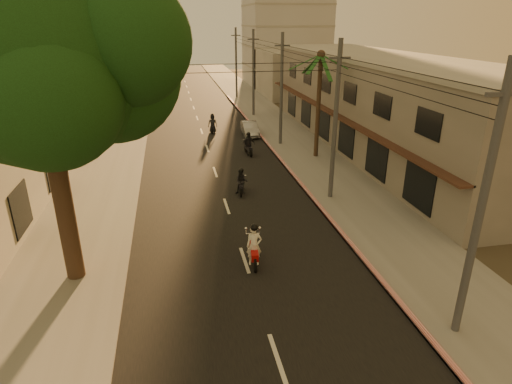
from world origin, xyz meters
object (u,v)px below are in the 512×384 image
Objects in this scene: broadleaf_tree at (51,63)px; scooter_mid_a at (242,182)px; palm_tree at (321,61)px; scooter_far_a at (213,124)px; scooter_red at (254,247)px; scooter_mid_b at (249,145)px; parked_car at (250,129)px.

scooter_mid_a is at bearing 44.34° from broadleaf_tree.
palm_tree is 4.48× the size of scooter_far_a.
scooter_red is 1.07× the size of scooter_far_a.
palm_tree is 4.18× the size of scooter_red.
broadleaf_tree reaches higher than scooter_mid_b.
parked_car is at bearing 86.65° from scooter_red.
scooter_mid_b is 0.49× the size of parked_car.
palm_tree reaches higher than parked_car.
parked_car is at bearing 116.19° from palm_tree.
scooter_mid_b is at bearing -99.45° from parked_car.
scooter_mid_a is 0.44× the size of parked_car.
scooter_mid_b reaches higher than scooter_far_a.
scooter_mid_b is 1.02× the size of scooter_far_a.
scooter_mid_b is at bearing 87.19° from scooter_red.
scooter_red is 23.66m from scooter_far_a.
scooter_far_a is (0.65, 23.65, -0.03)m from scooter_red.
scooter_red is 22.32m from parked_car.
palm_tree is 10.72m from parked_car.
scooter_mid_b is at bearing 162.26° from palm_tree.
scooter_red is 8.14m from scooter_mid_a.
scooter_mid_b is (2.66, 15.94, -0.02)m from scooter_red.
parked_car is (3.89, 21.98, -0.23)m from scooter_red.
scooter_mid_b is at bearing 89.79° from scooter_mid_a.
palm_tree is 17.44m from scooter_red.
scooter_red is at bearing -106.50° from scooter_mid_b.
scooter_red is 16.16m from scooter_mid_b.
parked_car is (10.86, 21.49, -7.85)m from broadleaf_tree.
broadleaf_tree is at bearing -114.81° from parked_car.
palm_tree is 8.20m from scooter_mid_b.
scooter_mid_a is at bearing 91.00° from scooter_red.
broadleaf_tree reaches higher than scooter_mid_a.
scooter_mid_a is (7.77, 7.60, -7.72)m from broadleaf_tree.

